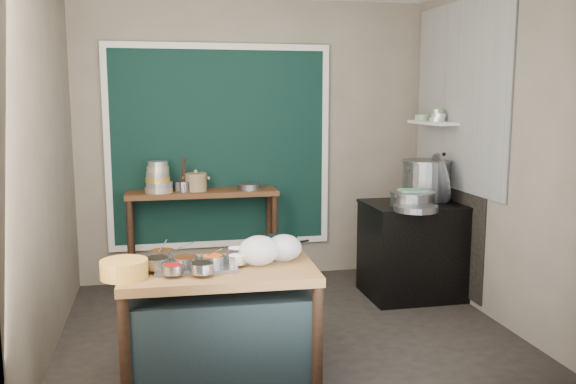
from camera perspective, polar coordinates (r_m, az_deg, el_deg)
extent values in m
cube|color=#2A2420|center=(5.04, -0.28, -12.69)|extent=(3.50, 3.00, 0.02)
cube|color=#786C5C|center=(6.19, -3.19, 4.76)|extent=(3.50, 0.02, 2.80)
cube|color=#786C5C|center=(4.68, -21.92, 2.79)|extent=(0.02, 3.00, 2.80)
cube|color=#786C5C|center=(5.36, 18.49, 3.67)|extent=(0.02, 3.00, 2.80)
cube|color=black|center=(6.11, -6.38, 4.19)|extent=(2.10, 0.02, 1.90)
cube|color=#B2B2AA|center=(5.81, 15.72, 8.61)|extent=(0.02, 1.70, 1.70)
cube|color=black|center=(6.01, 14.85, -2.40)|extent=(0.01, 1.30, 1.30)
cube|color=beige|center=(6.03, 13.39, 6.32)|extent=(0.22, 0.70, 0.03)
cube|color=brown|center=(4.13, -6.36, -12.03)|extent=(1.28, 0.77, 0.75)
cube|color=#512A17|center=(6.04, -7.94, -4.30)|extent=(1.45, 0.40, 0.95)
cube|color=black|center=(5.81, 11.75, -5.44)|extent=(0.90, 0.68, 0.85)
cube|color=black|center=(5.72, 11.89, -1.16)|extent=(0.92, 0.69, 0.03)
cube|color=gray|center=(4.02, -8.62, -6.85)|extent=(0.53, 0.39, 0.02)
cylinder|color=gray|center=(3.97, -12.12, -6.49)|extent=(0.17, 0.17, 0.07)
cylinder|color=gray|center=(3.98, -7.09, -6.36)|extent=(0.15, 0.15, 0.06)
cylinder|color=gray|center=(4.17, -4.85, -5.63)|extent=(0.13, 0.13, 0.06)
cylinder|color=gray|center=(3.95, -9.60, -6.47)|extent=(0.16, 0.16, 0.07)
cylinder|color=gray|center=(4.15, -11.70, -5.81)|extent=(0.16, 0.16, 0.07)
cylinder|color=gray|center=(3.83, -10.73, -7.09)|extent=(0.13, 0.13, 0.06)
cylinder|color=gray|center=(3.82, -8.06, -7.03)|extent=(0.15, 0.15, 0.06)
cylinder|color=silver|center=(4.00, -4.80, -6.29)|extent=(0.12, 0.12, 0.06)
cylinder|color=gold|center=(3.88, -15.09, -6.96)|extent=(0.36, 0.36, 0.11)
ellipsoid|color=white|center=(4.01, -2.73, -5.49)|extent=(0.28, 0.25, 0.20)
ellipsoid|color=white|center=(4.11, -0.39, -5.26)|extent=(0.27, 0.25, 0.18)
cylinder|color=tan|center=(5.90, -12.00, 0.21)|extent=(0.26, 0.26, 0.05)
cylinder|color=gray|center=(5.89, -12.02, 0.68)|extent=(0.25, 0.25, 0.05)
cylinder|color=gold|center=(5.88, -12.04, 1.16)|extent=(0.23, 0.23, 0.05)
cylinder|color=gray|center=(5.88, -12.05, 1.64)|extent=(0.22, 0.22, 0.05)
cylinder|color=tan|center=(5.87, -12.07, 2.12)|extent=(0.21, 0.21, 0.05)
cylinder|color=gray|center=(5.87, -12.08, 2.59)|extent=(0.19, 0.19, 0.05)
cylinder|color=gray|center=(5.89, -9.75, 0.52)|extent=(0.21, 0.21, 0.10)
cylinder|color=gray|center=(5.95, -3.62, 0.50)|extent=(0.30, 0.30, 0.06)
cylinder|color=gray|center=(5.74, 14.12, 1.26)|extent=(0.20, 0.48, 0.46)
cube|color=#528667|center=(5.52, 11.59, 0.14)|extent=(0.24, 0.19, 0.02)
cylinder|color=gray|center=(5.31, 11.85, -1.50)|extent=(0.49, 0.49, 0.05)
cylinder|color=silver|center=(5.95, 13.80, 6.61)|extent=(0.14, 0.14, 0.04)
cylinder|color=silver|center=(5.95, 13.81, 6.98)|extent=(0.13, 0.13, 0.04)
cylinder|color=gray|center=(5.95, 13.82, 7.35)|extent=(0.13, 0.13, 0.04)
cylinder|color=gray|center=(6.25, 12.47, 6.82)|extent=(0.17, 0.17, 0.05)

